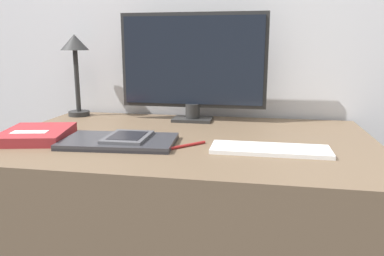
{
  "coord_description": "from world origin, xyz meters",
  "views": [
    {
      "loc": [
        0.24,
        -1.05,
        1.0
      ],
      "look_at": [
        0.04,
        0.01,
        0.76
      ],
      "focal_mm": 35.0,
      "sensor_mm": 36.0,
      "label": 1
    }
  ],
  "objects_px": {
    "laptop": "(119,141)",
    "pen": "(185,146)",
    "ereader": "(128,137)",
    "notebook": "(37,134)",
    "monitor": "(193,65)",
    "desk_lamp": "(75,56)",
    "keyboard": "(270,149)"
  },
  "relations": [
    {
      "from": "keyboard",
      "to": "notebook",
      "type": "bearing_deg",
      "value": 179.05
    },
    {
      "from": "laptop",
      "to": "desk_lamp",
      "type": "relative_size",
      "value": 1.04
    },
    {
      "from": "ereader",
      "to": "notebook",
      "type": "distance_m",
      "value": 0.31
    },
    {
      "from": "notebook",
      "to": "pen",
      "type": "height_order",
      "value": "notebook"
    },
    {
      "from": "laptop",
      "to": "pen",
      "type": "relative_size",
      "value": 3.13
    },
    {
      "from": "ereader",
      "to": "notebook",
      "type": "relative_size",
      "value": 0.6
    },
    {
      "from": "keyboard",
      "to": "monitor",
      "type": "bearing_deg",
      "value": 126.46
    },
    {
      "from": "notebook",
      "to": "pen",
      "type": "relative_size",
      "value": 2.44
    },
    {
      "from": "keyboard",
      "to": "desk_lamp",
      "type": "bearing_deg",
      "value": 152.17
    },
    {
      "from": "ereader",
      "to": "notebook",
      "type": "xyz_separation_m",
      "value": [
        -0.31,
        0.0,
        -0.01
      ]
    },
    {
      "from": "keyboard",
      "to": "ereader",
      "type": "bearing_deg",
      "value": 178.99
    },
    {
      "from": "desk_lamp",
      "to": "monitor",
      "type": "bearing_deg",
      "value": -2.18
    },
    {
      "from": "keyboard",
      "to": "pen",
      "type": "height_order",
      "value": "keyboard"
    },
    {
      "from": "monitor",
      "to": "desk_lamp",
      "type": "bearing_deg",
      "value": 177.82
    },
    {
      "from": "ereader",
      "to": "notebook",
      "type": "height_order",
      "value": "notebook"
    },
    {
      "from": "ereader",
      "to": "pen",
      "type": "height_order",
      "value": "ereader"
    },
    {
      "from": "ereader",
      "to": "keyboard",
      "type": "bearing_deg",
      "value": -1.01
    },
    {
      "from": "monitor",
      "to": "keyboard",
      "type": "relative_size",
      "value": 1.71
    },
    {
      "from": "ereader",
      "to": "pen",
      "type": "relative_size",
      "value": 1.46
    },
    {
      "from": "notebook",
      "to": "desk_lamp",
      "type": "bearing_deg",
      "value": 98.41
    },
    {
      "from": "desk_lamp",
      "to": "pen",
      "type": "distance_m",
      "value": 0.75
    },
    {
      "from": "notebook",
      "to": "ereader",
      "type": "bearing_deg",
      "value": -0.85
    },
    {
      "from": "keyboard",
      "to": "desk_lamp",
      "type": "relative_size",
      "value": 0.98
    },
    {
      "from": "notebook",
      "to": "laptop",
      "type": "bearing_deg",
      "value": -2.56
    },
    {
      "from": "keyboard",
      "to": "ereader",
      "type": "relative_size",
      "value": 2.03
    },
    {
      "from": "laptop",
      "to": "desk_lamp",
      "type": "xyz_separation_m",
      "value": [
        -0.35,
        0.43,
        0.25
      ]
    },
    {
      "from": "monitor",
      "to": "pen",
      "type": "bearing_deg",
      "value": -82.87
    },
    {
      "from": "laptop",
      "to": "notebook",
      "type": "bearing_deg",
      "value": 177.44
    },
    {
      "from": "desk_lamp",
      "to": "ereader",
      "type": "bearing_deg",
      "value": -48.13
    },
    {
      "from": "monitor",
      "to": "pen",
      "type": "height_order",
      "value": "monitor"
    },
    {
      "from": "keyboard",
      "to": "laptop",
      "type": "relative_size",
      "value": 0.95
    },
    {
      "from": "monitor",
      "to": "laptop",
      "type": "xyz_separation_m",
      "value": [
        -0.16,
        -0.41,
        -0.21
      ]
    }
  ]
}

